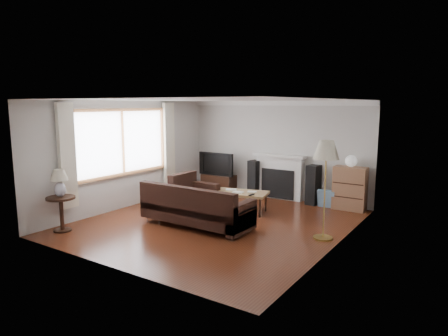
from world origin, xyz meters
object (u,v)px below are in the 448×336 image
Objects in this scene: tv_stand at (219,183)px; floor_lamp at (325,190)px; sectional_sofa at (197,207)px; bookshelf at (350,188)px; side_table at (62,214)px; coffee_table at (240,202)px.

floor_lamp reaches higher than tv_stand.
tv_stand is 3.24m from sectional_sofa.
sectional_sofa is (-2.19, -2.93, -0.11)m from bookshelf.
bookshelf reaches higher than side_table.
sectional_sofa is 3.65× the size of side_table.
floor_lamp is (2.38, 0.65, 0.50)m from sectional_sofa.
tv_stand is 2.25m from coffee_table.
coffee_table is (1.63, -1.54, 0.00)m from tv_stand.
side_table is at bearing -131.88° from bookshelf.
sectional_sofa is 1.38m from coffee_table.
bookshelf reaches higher than sectional_sofa.
coffee_table is at bearing -141.65° from bookshelf.
tv_stand is 4.62m from side_table.
bookshelf is 0.41× the size of sectional_sofa.
coffee_table is 3.73m from side_table.
bookshelf is at bearing 53.29° from sectional_sofa.
floor_lamp reaches higher than bookshelf.
tv_stand is 3.63m from bookshelf.
floor_lamp is at bearing -31.34° from coffee_table.
bookshelf reaches higher than tv_stand.
sectional_sofa is (1.44, -2.90, 0.16)m from tv_stand.
tv_stand is at bearing 83.57° from side_table.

